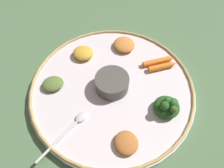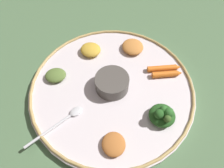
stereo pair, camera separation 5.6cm
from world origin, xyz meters
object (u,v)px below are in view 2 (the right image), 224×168
Objects in this scene: greens_pile at (163,115)px; carrot_near_spoon at (167,74)px; center_bowl at (112,83)px; spoon at (64,120)px; carrot_outer at (164,68)px.

carrot_near_spoon is (-0.14, -0.00, -0.01)m from greens_pile.
spoon is at bearing -34.20° from center_bowl.
greens_pile is at bearing 107.36° from spoon.
spoon is 1.63× the size of carrot_near_spoon.
greens_pile reaches higher than spoon.
center_bowl is 0.94× the size of carrot_outer.
center_bowl is at bearing -60.26° from carrot_near_spoon.
center_bowl reaches higher than carrot_outer.
center_bowl is 0.16m from spoon.
carrot_near_spoon is 0.89× the size of carrot_outer.
carrot_outer is at bearing 136.52° from spoon.
spoon is at bearing -72.64° from greens_pile.
carrot_near_spoon reaches higher than spoon.
center_bowl reaches higher than carrot_near_spoon.
greens_pile is at bearing 68.37° from center_bowl.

